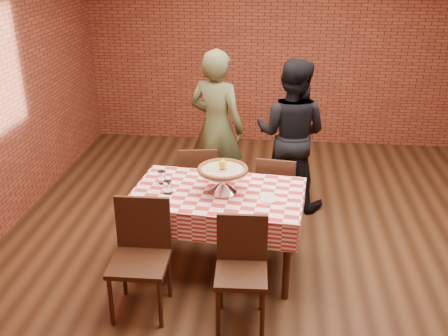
{
  "coord_description": "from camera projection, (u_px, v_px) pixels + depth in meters",
  "views": [
    {
      "loc": [
        -0.04,
        -4.35,
        2.74
      ],
      "look_at": [
        -0.47,
        -0.24,
        0.93
      ],
      "focal_mm": 41.5,
      "sensor_mm": 36.0,
      "label": 1
    }
  ],
  "objects": [
    {
      "name": "ground",
      "position": [
        275.0,
        248.0,
        5.06
      ],
      "size": [
        6.0,
        6.0,
        0.0
      ],
      "primitive_type": "plane",
      "color": "black",
      "rests_on": "ground"
    },
    {
      "name": "back_wall",
      "position": [
        282.0,
        43.0,
        7.22
      ],
      "size": [
        5.5,
        0.0,
        5.5
      ],
      "primitive_type": "plane",
      "rotation": [
        1.57,
        0.0,
        0.0
      ],
      "color": "maroon",
      "rests_on": "ground"
    },
    {
      "name": "table",
      "position": [
        218.0,
        230.0,
        4.64
      ],
      "size": [
        1.53,
        1.01,
        0.75
      ],
      "primitive_type": "cube",
      "rotation": [
        0.0,
        0.0,
        -0.1
      ],
      "color": "#422212",
      "rests_on": "ground"
    },
    {
      "name": "tablecloth",
      "position": [
        218.0,
        204.0,
        4.54
      ],
      "size": [
        1.57,
        1.05,
        0.25
      ],
      "primitive_type": null,
      "rotation": [
        0.0,
        0.0,
        -0.1
      ],
      "color": "red",
      "rests_on": "table"
    },
    {
      "name": "pizza_stand",
      "position": [
        223.0,
        181.0,
        4.46
      ],
      "size": [
        0.45,
        0.45,
        0.2
      ],
      "primitive_type": null,
      "rotation": [
        0.0,
        0.0,
        0.02
      ],
      "color": "silver",
      "rests_on": "tablecloth"
    },
    {
      "name": "pizza",
      "position": [
        223.0,
        170.0,
        4.41
      ],
      "size": [
        0.44,
        0.44,
        0.03
      ],
      "primitive_type": "cylinder",
      "rotation": [
        0.0,
        0.0,
        0.02
      ],
      "color": "beige",
      "rests_on": "pizza_stand"
    },
    {
      "name": "lemon",
      "position": [
        223.0,
        164.0,
        4.39
      ],
      "size": [
        0.07,
        0.07,
        0.09
      ],
      "primitive_type": "ellipsoid",
      "rotation": [
        0.0,
        0.0,
        0.02
      ],
      "color": "yellow",
      "rests_on": "pizza"
    },
    {
      "name": "water_glass_left",
      "position": [
        168.0,
        187.0,
        4.43
      ],
      "size": [
        0.08,
        0.08,
        0.12
      ],
      "primitive_type": "cylinder",
      "rotation": [
        0.0,
        0.0,
        -0.1
      ],
      "color": "white",
      "rests_on": "tablecloth"
    },
    {
      "name": "water_glass_right",
      "position": [
        162.0,
        177.0,
        4.62
      ],
      "size": [
        0.08,
        0.08,
        0.12
      ],
      "primitive_type": "cylinder",
      "rotation": [
        0.0,
        0.0,
        -0.1
      ],
      "color": "white",
      "rests_on": "tablecloth"
    },
    {
      "name": "side_plate",
      "position": [
        269.0,
        199.0,
        4.35
      ],
      "size": [
        0.17,
        0.17,
        0.01
      ],
      "primitive_type": "cylinder",
      "rotation": [
        0.0,
        0.0,
        -0.1
      ],
      "color": "white",
      "rests_on": "tablecloth"
    },
    {
      "name": "sweetener_packet_a",
      "position": [
        284.0,
        206.0,
        4.23
      ],
      "size": [
        0.06,
        0.06,
        0.0
      ],
      "primitive_type": "cube",
      "rotation": [
        0.0,
        0.0,
        0.56
      ],
      "color": "white",
      "rests_on": "tablecloth"
    },
    {
      "name": "sweetener_packet_b",
      "position": [
        290.0,
        206.0,
        4.24
      ],
      "size": [
        0.05,
        0.04,
        0.0
      ],
      "primitive_type": "cube",
      "rotation": [
        0.0,
        0.0,
        0.04
      ],
      "color": "white",
      "rests_on": "tablecloth"
    },
    {
      "name": "condiment_caddy",
      "position": [
        230.0,
        170.0,
        4.74
      ],
      "size": [
        0.13,
        0.11,
        0.14
      ],
      "primitive_type": "cube",
      "rotation": [
        0.0,
        0.0,
        -0.38
      ],
      "color": "silver",
      "rests_on": "tablecloth"
    },
    {
      "name": "chair_near_left",
      "position": [
        139.0,
        262.0,
        4.02
      ],
      "size": [
        0.45,
        0.45,
        0.92
      ],
      "primitive_type": null,
      "rotation": [
        0.0,
        0.0,
        0.02
      ],
      "color": "#422212",
      "rests_on": "ground"
    },
    {
      "name": "chair_near_right",
      "position": [
        241.0,
        276.0,
        3.89
      ],
      "size": [
        0.41,
        0.41,
        0.87
      ],
      "primitive_type": null,
      "rotation": [
        0.0,
        0.0,
        0.05
      ],
      "color": "#422212",
      "rests_on": "ground"
    },
    {
      "name": "chair_far_left",
      "position": [
        198.0,
        182.0,
        5.43
      ],
      "size": [
        0.44,
        0.44,
        0.86
      ],
      "primitive_type": null,
      "rotation": [
        0.0,
        0.0,
        3.29
      ],
      "color": "#422212",
      "rests_on": "ground"
    },
    {
      "name": "chair_far_right",
      "position": [
        277.0,
        193.0,
        5.2
      ],
      "size": [
        0.42,
        0.42,
        0.86
      ],
      "primitive_type": null,
      "rotation": [
        0.0,
        0.0,
        3.02
      ],
      "color": "#422212",
      "rests_on": "ground"
    },
    {
      "name": "diner_olive",
      "position": [
        217.0,
        128.0,
        5.69
      ],
      "size": [
        0.74,
        0.61,
        1.74
      ],
      "primitive_type": "imported",
      "rotation": [
        0.0,
        0.0,
        2.78
      ],
      "color": "#4A502E",
      "rests_on": "ground"
    },
    {
      "name": "diner_black",
      "position": [
        291.0,
        135.0,
        5.61
      ],
      "size": [
        0.95,
        0.84,
        1.66
      ],
      "primitive_type": "imported",
      "rotation": [
        0.0,
        0.0,
        2.85
      ],
      "color": "black",
      "rests_on": "ground"
    }
  ]
}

